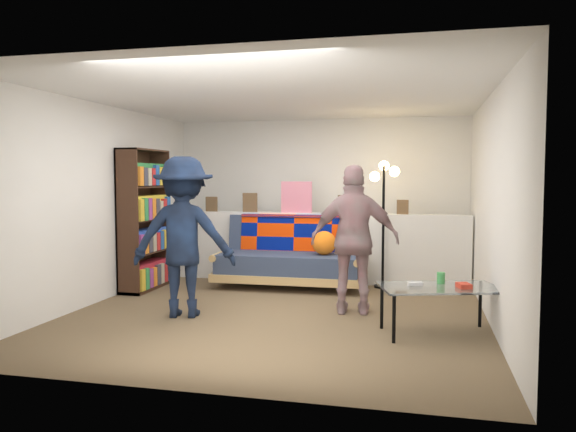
% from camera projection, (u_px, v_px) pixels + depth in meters
% --- Properties ---
extents(ground, '(5.00, 5.00, 0.00)m').
position_uv_depth(ground, '(280.00, 310.00, 6.38)').
color(ground, brown).
rests_on(ground, ground).
extents(room_shell, '(4.60, 5.05, 2.45)m').
position_uv_depth(room_shell, '(289.00, 164.00, 6.72)').
color(room_shell, silver).
rests_on(room_shell, ground).
extents(half_wall_ledge, '(4.45, 0.15, 1.00)m').
position_uv_depth(half_wall_ledge, '(310.00, 247.00, 8.09)').
color(half_wall_ledge, silver).
rests_on(half_wall_ledge, ground).
extents(ledge_decor, '(2.97, 0.02, 0.45)m').
position_uv_depth(ledge_decor, '(295.00, 200.00, 8.07)').
color(ledge_decor, brown).
rests_on(ledge_decor, half_wall_ledge).
extents(futon_sofa, '(2.04, 1.01, 0.87)m').
position_uv_depth(futon_sofa, '(292.00, 257.00, 7.76)').
color(futon_sofa, tan).
rests_on(futon_sofa, ground).
extents(bookshelf, '(0.31, 0.94, 1.88)m').
position_uv_depth(bookshelf, '(144.00, 224.00, 7.55)').
color(bookshelf, black).
rests_on(bookshelf, ground).
extents(coffee_table, '(1.25, 0.91, 0.58)m').
position_uv_depth(coffee_table, '(440.00, 290.00, 5.37)').
color(coffee_table, black).
rests_on(coffee_table, ground).
extents(floor_lamp, '(0.40, 0.33, 1.74)m').
position_uv_depth(floor_lamp, '(384.00, 198.00, 7.65)').
color(floor_lamp, black).
rests_on(floor_lamp, ground).
extents(person_left, '(1.23, 0.86, 1.74)m').
position_uv_depth(person_left, '(184.00, 237.00, 6.08)').
color(person_left, black).
rests_on(person_left, ground).
extents(person_right, '(1.01, 0.50, 1.65)m').
position_uv_depth(person_right, '(355.00, 240.00, 6.18)').
color(person_right, '#C78089').
rests_on(person_right, ground).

